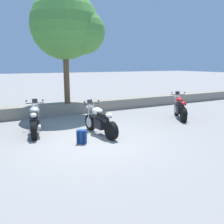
{
  "coord_description": "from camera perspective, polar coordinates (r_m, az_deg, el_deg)",
  "views": [
    {
      "loc": [
        -3.01,
        -6.92,
        2.5
      ],
      "look_at": [
        1.33,
        1.2,
        0.65
      ],
      "focal_mm": 38.62,
      "sensor_mm": 36.0,
      "label": 1
    }
  ],
  "objects": [
    {
      "name": "ground_plane",
      "position": [
        7.95,
        -4.43,
        -7.0
      ],
      "size": [
        120.0,
        120.0,
        0.0
      ],
      "primitive_type": "plane",
      "color": "gray"
    },
    {
      "name": "stone_wall",
      "position": [
        12.31,
        -13.49,
        0.63
      ],
      "size": [
        36.0,
        0.8,
        0.55
      ],
      "primitive_type": "cube",
      "color": "gray",
      "rests_on": "ground"
    },
    {
      "name": "motorcycle_silver_near_left",
      "position": [
        9.14,
        -17.78,
        -1.94
      ],
      "size": [
        0.8,
        2.04,
        1.18
      ],
      "color": "black",
      "rests_on": "ground"
    },
    {
      "name": "motorcycle_white_centre",
      "position": [
        8.61,
        -2.91,
        -2.2
      ],
      "size": [
        0.67,
        2.07,
        1.18
      ],
      "color": "black",
      "rests_on": "ground"
    },
    {
      "name": "motorcycle_red_far_right",
      "position": [
        11.6,
        15.82,
        0.93
      ],
      "size": [
        1.24,
        1.84,
        1.18
      ],
      "color": "black",
      "rests_on": "ground"
    },
    {
      "name": "rider_backpack",
      "position": [
        7.76,
        -7.17,
        -5.66
      ],
      "size": [
        0.35,
        0.34,
        0.47
      ],
      "color": "navy",
      "rests_on": "ground"
    },
    {
      "name": "leafy_tree_mid_right",
      "position": [
        12.2,
        -10.26,
        19.24
      ],
      "size": [
        3.38,
        3.21,
        5.35
      ],
      "color": "brown",
      "rests_on": "stone_wall"
    }
  ]
}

